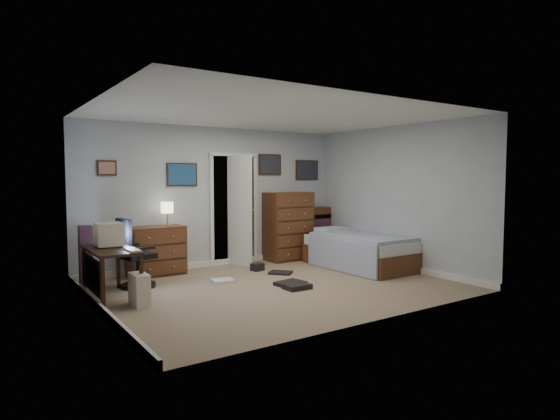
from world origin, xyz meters
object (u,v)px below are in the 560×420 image
object	(u,v)px
computer_desk	(105,260)
tall_dresser	(288,226)
low_dresser	(156,251)
bed	(358,250)
office_chair	(134,261)

from	to	relation	value
computer_desk	tall_dresser	size ratio (longest dim) A/B	0.89
computer_desk	tall_dresser	world-z (taller)	tall_dresser
low_dresser	bed	world-z (taller)	low_dresser
office_chair	bed	xyz separation A→B (m)	(3.76, -0.69, -0.09)
tall_dresser	bed	size ratio (longest dim) A/B	0.65
computer_desk	tall_dresser	distance (m)	3.86
bed	office_chair	bearing A→B (deg)	168.94
low_dresser	bed	distance (m)	3.48
computer_desk	tall_dresser	bearing A→B (deg)	16.82
office_chair	low_dresser	bearing A→B (deg)	39.90
tall_dresser	bed	world-z (taller)	tall_dresser
low_dresser	tall_dresser	distance (m)	2.63
computer_desk	bed	bearing A→B (deg)	-3.34
tall_dresser	bed	distance (m)	1.52
low_dresser	tall_dresser	bearing A→B (deg)	-1.53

